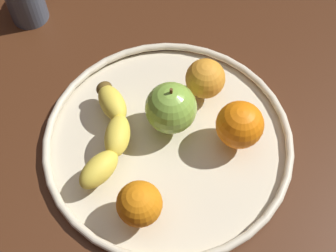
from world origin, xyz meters
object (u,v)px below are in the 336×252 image
at_px(orange_front_right, 139,204).
at_px(banana, 109,133).
at_px(apple, 172,108).
at_px(orange_back_right, 240,125).
at_px(orange_back_left, 205,79).
at_px(fruit_bowl, 168,139).

bearing_deg(orange_front_right, banana, 32.57).
distance_m(apple, orange_front_right, 0.15).
bearing_deg(orange_back_right, orange_back_left, 37.44).
bearing_deg(apple, orange_front_right, 172.86).
bearing_deg(orange_back_left, fruit_bowl, 155.59).
height_order(banana, orange_back_right, orange_back_right).
bearing_deg(orange_back_right, banana, 100.81).
xyz_separation_m(fruit_bowl, orange_back_right, (0.02, -0.10, 0.04)).
bearing_deg(orange_back_left, orange_front_right, 164.78).
bearing_deg(orange_back_left, orange_back_right, -142.56).
bearing_deg(orange_front_right, fruit_bowl, -7.68).
distance_m(fruit_bowl, orange_back_right, 0.11).
distance_m(banana, orange_front_right, 0.13).
relative_size(orange_back_left, orange_back_right, 0.89).
distance_m(banana, apple, 0.10).
relative_size(fruit_bowl, orange_front_right, 6.17).
bearing_deg(banana, orange_back_left, -52.08).
bearing_deg(apple, fruit_bowl, 175.44).
xyz_separation_m(banana, orange_back_left, (0.11, -0.13, 0.01)).
distance_m(apple, orange_back_left, 0.08).
relative_size(fruit_bowl, banana, 1.98).
xyz_separation_m(fruit_bowl, orange_back_left, (0.09, -0.04, 0.04)).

